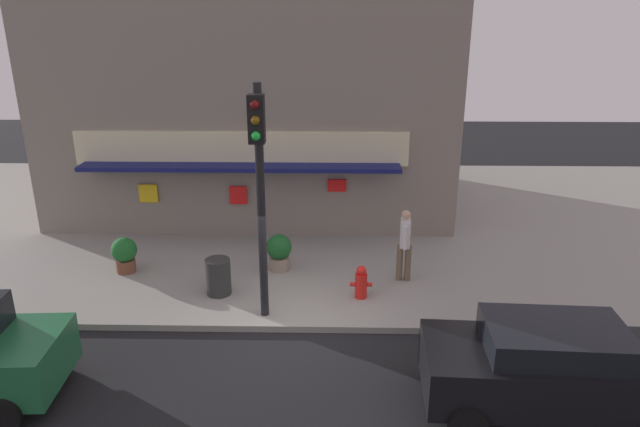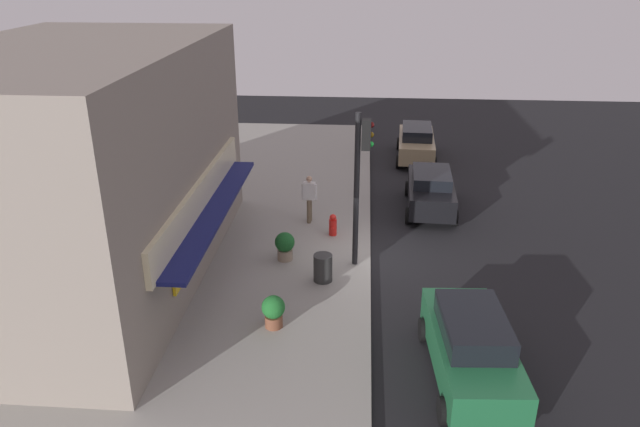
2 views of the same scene
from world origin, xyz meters
name	(u,v)px [view 1 (image 1 of 2)]	position (x,y,z in m)	size (l,w,h in m)	color
ground_plane	(296,333)	(0.00, 0.00, 0.00)	(51.10, 51.10, 0.00)	black
sidewalk	(309,220)	(0.00, 6.89, 0.08)	(34.06, 13.79, 0.15)	gray
corner_building	(256,100)	(-1.85, 8.89, 3.69)	(12.59, 8.10, 7.09)	gray
traffic_light	(259,175)	(-0.72, 0.42, 3.41)	(0.32, 0.58, 5.09)	black
fire_hydrant	(361,282)	(1.45, 1.37, 0.54)	(0.53, 0.29, 0.81)	red
trash_can	(218,277)	(-1.93, 1.50, 0.59)	(0.59, 0.59, 0.88)	#2D2D2D
pedestrian	(405,242)	(2.56, 2.33, 1.18)	(0.38, 0.60, 1.85)	brown
potted_plant_by_doorway	(279,251)	(-0.60, 2.87, 0.68)	(0.66, 0.66, 0.97)	gray
potted_plant_by_window	(124,253)	(-4.58, 2.66, 0.66)	(0.65, 0.65, 0.94)	brown
parked_car_black	(551,367)	(4.47, -2.42, 0.86)	(4.34, 2.17, 1.65)	black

